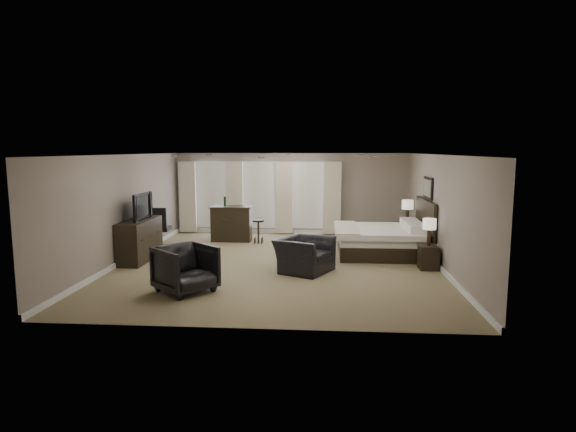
# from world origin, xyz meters

# --- Properties ---
(room) EXTENTS (7.60, 8.60, 2.64)m
(room) POSITION_xyz_m (0.00, 0.00, 1.30)
(room) COLOR #76694B
(room) RESTS_ON ground
(window_bay) EXTENTS (5.25, 0.20, 2.30)m
(window_bay) POSITION_xyz_m (-1.00, 4.11, 1.20)
(window_bay) COLOR silver
(window_bay) RESTS_ON room
(bed) EXTENTS (2.28, 2.17, 1.45)m
(bed) POSITION_xyz_m (2.58, 1.18, 0.72)
(bed) COLOR silver
(bed) RESTS_ON ground
(nightstand_near) EXTENTS (0.41, 0.50, 0.55)m
(nightstand_near) POSITION_xyz_m (3.47, -0.27, 0.27)
(nightstand_near) COLOR black
(nightstand_near) RESTS_ON ground
(nightstand_far) EXTENTS (0.47, 0.57, 0.62)m
(nightstand_far) POSITION_xyz_m (3.47, 2.63, 0.31)
(nightstand_far) COLOR black
(nightstand_far) RESTS_ON ground
(lamp_near) EXTENTS (0.30, 0.30, 0.62)m
(lamp_near) POSITION_xyz_m (3.47, -0.27, 0.86)
(lamp_near) COLOR beige
(lamp_near) RESTS_ON nightstand_near
(lamp_far) EXTENTS (0.32, 0.32, 0.66)m
(lamp_far) POSITION_xyz_m (3.47, 2.63, 0.95)
(lamp_far) COLOR beige
(lamp_far) RESTS_ON nightstand_far
(wall_art) EXTENTS (0.04, 0.96, 0.56)m
(wall_art) POSITION_xyz_m (3.70, 1.18, 1.75)
(wall_art) COLOR slate
(wall_art) RESTS_ON room
(dresser) EXTENTS (0.56, 1.73, 1.01)m
(dresser) POSITION_xyz_m (-3.45, 0.12, 0.50)
(dresser) COLOR black
(dresser) RESTS_ON ground
(tv) EXTENTS (0.66, 1.15, 0.15)m
(tv) POSITION_xyz_m (-3.45, 0.12, 1.08)
(tv) COLOR black
(tv) RESTS_ON dresser
(armchair_near) EXTENTS (1.21, 1.40, 1.03)m
(armchair_near) POSITION_xyz_m (0.65, -0.70, 0.51)
(armchair_near) COLOR black
(armchair_near) RESTS_ON ground
(armchair_far) EXTENTS (1.32, 1.33, 1.00)m
(armchair_far) POSITION_xyz_m (-1.56, -2.45, 0.50)
(armchair_far) COLOR black
(armchair_far) RESTS_ON ground
(bar_counter) EXTENTS (1.21, 0.63, 1.05)m
(bar_counter) POSITION_xyz_m (-1.67, 2.79, 0.53)
(bar_counter) COLOR black
(bar_counter) RESTS_ON ground
(bar_stool_left) EXTENTS (0.35, 0.35, 0.68)m
(bar_stool_left) POSITION_xyz_m (-1.79, 2.63, 0.34)
(bar_stool_left) COLOR black
(bar_stool_left) RESTS_ON ground
(bar_stool_right) EXTENTS (0.34, 0.34, 0.70)m
(bar_stool_right) POSITION_xyz_m (-0.81, 2.40, 0.35)
(bar_stool_right) COLOR black
(bar_stool_right) RESTS_ON ground
(desk_chair) EXTENTS (0.62, 0.62, 1.17)m
(desk_chair) POSITION_xyz_m (-3.42, 1.53, 0.58)
(desk_chair) COLOR black
(desk_chair) RESTS_ON ground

